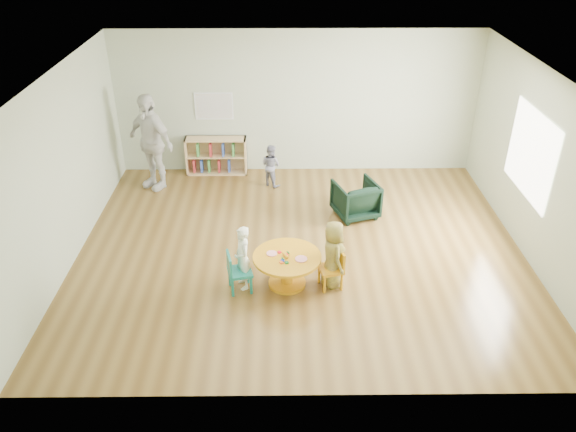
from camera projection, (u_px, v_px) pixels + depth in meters
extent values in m
plane|color=brown|center=(300.00, 249.00, 8.94)|extent=(7.00, 7.00, 0.00)
cube|color=silver|center=(303.00, 79.00, 7.57)|extent=(7.00, 6.00, 0.10)
cube|color=#A5B299|center=(297.00, 103.00, 10.84)|extent=(7.00, 0.10, 2.80)
cube|color=#A5B299|center=(311.00, 297.00, 5.65)|extent=(7.00, 0.10, 2.80)
cube|color=#A5B299|center=(63.00, 171.00, 8.21)|extent=(0.10, 6.00, 2.80)
cube|color=#A5B299|center=(538.00, 168.00, 8.27)|extent=(0.10, 6.00, 2.80)
cube|color=white|center=(531.00, 154.00, 8.48)|extent=(0.02, 1.60, 1.30)
cylinder|color=orange|center=(287.00, 271.00, 8.04)|extent=(0.17, 0.17, 0.44)
cylinder|color=orange|center=(287.00, 283.00, 8.14)|extent=(0.54, 0.54, 0.04)
cylinder|color=orange|center=(287.00, 257.00, 7.92)|extent=(0.98, 0.98, 0.04)
cylinder|color=pink|center=(272.00, 254.00, 7.95)|extent=(0.15, 0.15, 0.01)
cylinder|color=pink|center=(301.00, 259.00, 7.83)|extent=(0.17, 0.17, 0.01)
cylinder|color=orange|center=(286.00, 256.00, 7.88)|extent=(0.09, 0.13, 0.04)
cylinder|color=#116427|center=(283.00, 259.00, 7.81)|extent=(0.04, 0.05, 0.02)
cylinder|color=#116427|center=(288.00, 253.00, 7.94)|extent=(0.04, 0.05, 0.02)
cube|color=red|center=(286.00, 255.00, 7.92)|extent=(0.06, 0.06, 0.02)
cube|color=#FF5D15|center=(281.00, 262.00, 7.75)|extent=(0.06, 0.07, 0.02)
cube|color=#192EBE|center=(283.00, 261.00, 7.79)|extent=(0.06, 0.05, 0.02)
cube|color=#116427|center=(287.00, 263.00, 7.75)|extent=(0.06, 0.06, 0.02)
cube|color=red|center=(280.00, 252.00, 7.97)|extent=(0.06, 0.07, 0.02)
cube|color=#178276|center=(240.00, 272.00, 7.89)|extent=(0.40, 0.40, 0.04)
cube|color=#178276|center=(229.00, 264.00, 7.77)|extent=(0.11, 0.33, 0.28)
cylinder|color=#178276|center=(230.00, 277.00, 8.05)|extent=(0.04, 0.04, 0.28)
cylinder|color=#178276|center=(233.00, 288.00, 7.83)|extent=(0.04, 0.04, 0.28)
cylinder|color=#178276|center=(248.00, 275.00, 8.11)|extent=(0.04, 0.04, 0.28)
cylinder|color=#178276|center=(251.00, 285.00, 7.89)|extent=(0.04, 0.04, 0.28)
cube|color=orange|center=(331.00, 269.00, 7.96)|extent=(0.39, 0.39, 0.04)
cube|color=orange|center=(340.00, 258.00, 7.91)|extent=(0.11, 0.32, 0.28)
cylinder|color=orange|center=(342.00, 282.00, 7.96)|extent=(0.04, 0.04, 0.28)
cylinder|color=orange|center=(336.00, 272.00, 8.17)|extent=(0.04, 0.04, 0.28)
cylinder|color=orange|center=(325.00, 285.00, 7.90)|extent=(0.04, 0.04, 0.28)
cylinder|color=orange|center=(319.00, 274.00, 8.12)|extent=(0.04, 0.04, 0.28)
cube|color=tan|center=(187.00, 156.00, 11.19)|extent=(0.03, 0.30, 0.75)
cube|color=tan|center=(246.00, 156.00, 11.20)|extent=(0.03, 0.30, 0.75)
cube|color=tan|center=(217.00, 172.00, 11.37)|extent=(1.20, 0.30, 0.03)
cube|color=tan|center=(215.00, 139.00, 11.01)|extent=(1.20, 0.30, 0.03)
cube|color=tan|center=(216.00, 156.00, 11.19)|extent=(1.14, 0.28, 0.03)
cube|color=tan|center=(217.00, 153.00, 11.31)|extent=(1.20, 0.02, 0.75)
cube|color=#BD3237|center=(194.00, 165.00, 11.27)|extent=(0.04, 0.18, 0.26)
cube|color=blue|center=(202.00, 165.00, 11.27)|extent=(0.04, 0.18, 0.26)
cube|color=#4DA74E|center=(209.00, 165.00, 11.27)|extent=(0.04, 0.18, 0.26)
cube|color=#BD3237|center=(219.00, 165.00, 11.27)|extent=(0.04, 0.18, 0.26)
cube|color=blue|center=(229.00, 165.00, 11.27)|extent=(0.04, 0.18, 0.26)
cube|color=#4DA74E|center=(198.00, 149.00, 11.09)|extent=(0.04, 0.18, 0.26)
cube|color=#BD3237|center=(211.00, 149.00, 11.10)|extent=(0.04, 0.18, 0.26)
cube|color=blue|center=(223.00, 149.00, 11.10)|extent=(0.04, 0.18, 0.26)
cube|color=#4DA74E|center=(233.00, 149.00, 11.10)|extent=(0.04, 0.18, 0.26)
cube|color=white|center=(214.00, 106.00, 10.84)|extent=(0.74, 0.01, 0.54)
cube|color=#FF5535|center=(214.00, 106.00, 10.83)|extent=(0.70, 0.00, 0.50)
imported|color=black|center=(356.00, 199.00, 9.72)|extent=(0.88, 0.89, 0.64)
imported|color=white|center=(243.00, 258.00, 7.87)|extent=(0.34, 0.41, 0.97)
imported|color=gold|center=(333.00, 254.00, 7.89)|extent=(0.44, 0.57, 1.03)
imported|color=#1A1E43|center=(271.00, 165.00, 10.71)|extent=(0.51, 0.49, 0.82)
imported|color=silver|center=(151.00, 142.00, 10.41)|extent=(1.13, 0.99, 1.84)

